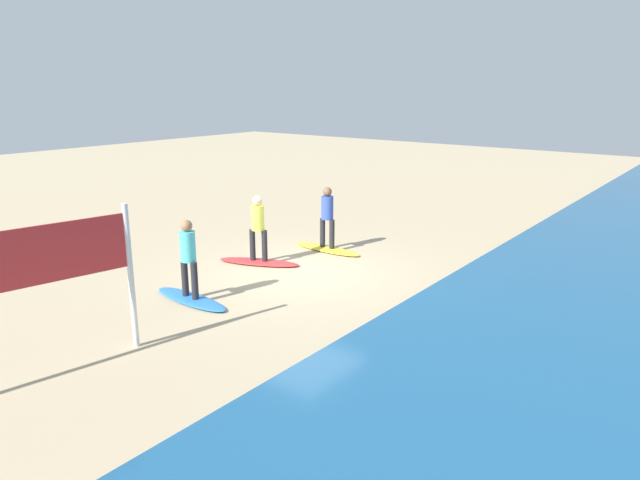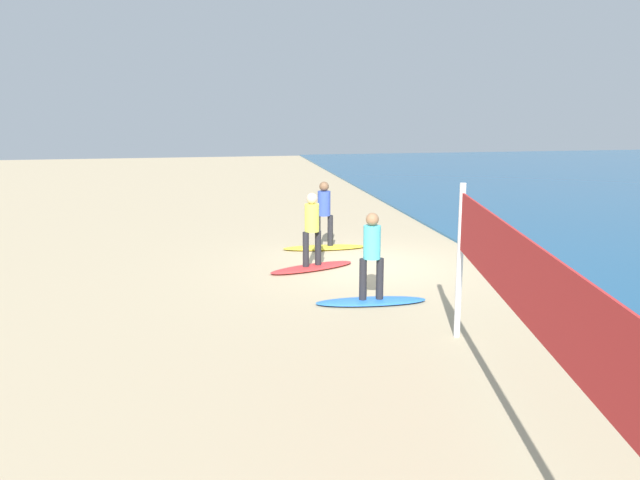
{
  "view_description": "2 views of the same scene",
  "coord_description": "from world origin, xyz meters",
  "px_view_note": "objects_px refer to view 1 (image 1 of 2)",
  "views": [
    {
      "loc": [
        10.29,
        8.42,
        4.38
      ],
      "look_at": [
        -0.44,
        0.25,
        0.74
      ],
      "focal_mm": 32.77,
      "sensor_mm": 36.0,
      "label": 1
    },
    {
      "loc": [
        14.76,
        -3.73,
        3.8
      ],
      "look_at": [
        1.16,
        -1.26,
        0.89
      ],
      "focal_mm": 38.25,
      "sensor_mm": 36.0,
      "label": 2
    }
  ],
  "objects_px": {
    "surfboard_blue": "(191,299)",
    "surfer_blue": "(188,253)",
    "surfer_yellow": "(327,213)",
    "surfer_red": "(258,223)",
    "surfboard_red": "(259,262)",
    "surfboard_yellow": "(327,249)"
  },
  "relations": [
    {
      "from": "surfboard_red",
      "to": "surfer_blue",
      "type": "xyz_separation_m",
      "value": [
        2.76,
        0.66,
        0.99
      ]
    },
    {
      "from": "surfer_red",
      "to": "surfer_blue",
      "type": "distance_m",
      "value": 2.84
    },
    {
      "from": "surfboard_red",
      "to": "surfboard_blue",
      "type": "height_order",
      "value": "same"
    },
    {
      "from": "surfboard_yellow",
      "to": "surfboard_red",
      "type": "height_order",
      "value": "same"
    },
    {
      "from": "surfboard_yellow",
      "to": "surfboard_red",
      "type": "relative_size",
      "value": 1.0
    },
    {
      "from": "surfboard_blue",
      "to": "surfer_blue",
      "type": "distance_m",
      "value": 0.99
    },
    {
      "from": "surfboard_blue",
      "to": "surfer_blue",
      "type": "xyz_separation_m",
      "value": [
        -0.0,
        0.0,
        0.99
      ]
    },
    {
      "from": "surfboard_blue",
      "to": "surfer_blue",
      "type": "relative_size",
      "value": 1.28
    },
    {
      "from": "surfboard_yellow",
      "to": "surfboard_blue",
      "type": "bearing_deg",
      "value": -88.32
    },
    {
      "from": "surfer_red",
      "to": "surfboard_blue",
      "type": "relative_size",
      "value": 0.78
    },
    {
      "from": "surfboard_yellow",
      "to": "surfboard_blue",
      "type": "xyz_separation_m",
      "value": [
        4.75,
        0.01,
        0.0
      ]
    },
    {
      "from": "surfboard_blue",
      "to": "surfboard_red",
      "type": "bearing_deg",
      "value": 106.2
    },
    {
      "from": "surfboard_red",
      "to": "surfer_red",
      "type": "distance_m",
      "value": 0.99
    },
    {
      "from": "surfboard_yellow",
      "to": "surfer_blue",
      "type": "distance_m",
      "value": 4.86
    },
    {
      "from": "surfer_yellow",
      "to": "surfboard_blue",
      "type": "relative_size",
      "value": 0.78
    },
    {
      "from": "surfer_yellow",
      "to": "surfer_red",
      "type": "relative_size",
      "value": 1.0
    },
    {
      "from": "surfboard_yellow",
      "to": "surfboard_red",
      "type": "bearing_deg",
      "value": -106.43
    },
    {
      "from": "surfer_red",
      "to": "surfboard_yellow",
      "type": "bearing_deg",
      "value": 161.98
    },
    {
      "from": "surfer_yellow",
      "to": "surfer_blue",
      "type": "relative_size",
      "value": 1.0
    },
    {
      "from": "surfer_yellow",
      "to": "surfer_red",
      "type": "height_order",
      "value": "same"
    },
    {
      "from": "surfer_yellow",
      "to": "surfboard_yellow",
      "type": "bearing_deg",
      "value": -90.0
    },
    {
      "from": "surfer_red",
      "to": "surfboard_blue",
      "type": "bearing_deg",
      "value": 13.36
    }
  ]
}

